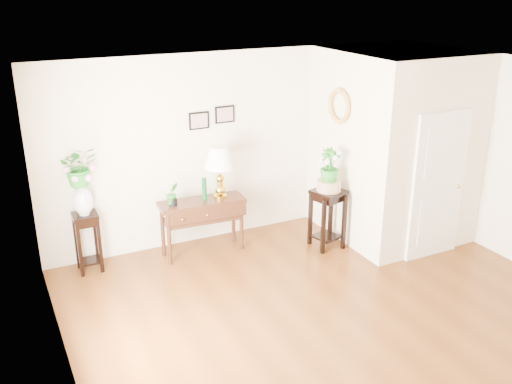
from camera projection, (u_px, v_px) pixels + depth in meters
floor at (339, 317)px, 6.73m from camera, size 6.00×5.50×0.02m
ceiling at (353, 79)px, 5.74m from camera, size 6.00×5.50×0.02m
wall_back at (240, 145)px, 8.54m from camera, size 6.00×0.02×2.80m
wall_left at (61, 265)px, 4.99m from camera, size 0.02×5.50×2.80m
partition at (393, 144)px, 8.60m from camera, size 1.80×1.95×2.80m
door at (438, 186)px, 7.88m from camera, size 0.90×0.05×2.10m
art_print_left at (199, 121)px, 8.10m from camera, size 0.30×0.02×0.25m
art_print_right at (225, 114)px, 8.25m from camera, size 0.30×0.02×0.25m
wall_ornament at (339, 106)px, 8.08m from camera, size 0.07×0.51×0.51m
console_table at (203, 227)px, 8.18m from camera, size 1.24×0.49×0.81m
table_lamp at (220, 174)px, 8.03m from camera, size 0.57×0.57×0.76m
green_vase at (204, 188)px, 7.99m from camera, size 0.08×0.08×0.32m
potted_plant at (172, 195)px, 7.80m from camera, size 0.19×0.16×0.32m
plant_stand_a at (88, 242)px, 7.67m from camera, size 0.33×0.33×0.83m
porcelain_vase at (83, 198)px, 7.44m from camera, size 0.33×0.33×0.45m
lily_arrangement at (79, 166)px, 7.29m from camera, size 0.49×0.42×0.53m
plant_stand_b at (327, 219)px, 8.36m from camera, size 0.51×0.51×0.88m
ceramic_bowl at (329, 185)px, 8.17m from camera, size 0.41×0.41×0.16m
narcissus at (330, 166)px, 8.07m from camera, size 0.32×0.32×0.50m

